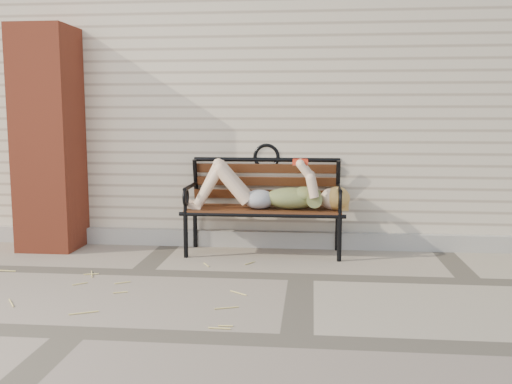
# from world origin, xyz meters

# --- Properties ---
(ground) EXTENTS (80.00, 80.00, 0.00)m
(ground) POSITION_xyz_m (0.00, 0.00, 0.00)
(ground) COLOR gray
(ground) RESTS_ON ground
(house_wall) EXTENTS (8.00, 4.00, 3.00)m
(house_wall) POSITION_xyz_m (0.00, 3.00, 1.50)
(house_wall) COLOR beige
(house_wall) RESTS_ON ground
(foundation_strip) EXTENTS (8.00, 0.10, 0.15)m
(foundation_strip) POSITION_xyz_m (0.00, 0.97, 0.07)
(foundation_strip) COLOR #A69F96
(foundation_strip) RESTS_ON ground
(brick_pillar) EXTENTS (0.50, 0.50, 2.00)m
(brick_pillar) POSITION_xyz_m (-2.30, 0.75, 1.00)
(brick_pillar) COLOR #A13C24
(brick_pillar) RESTS_ON ground
(garden_bench) EXTENTS (1.48, 0.59, 0.96)m
(garden_bench) POSITION_xyz_m (-0.35, 0.80, 0.54)
(garden_bench) COLOR black
(garden_bench) RESTS_ON ground
(reading_woman) EXTENTS (1.40, 0.32, 0.44)m
(reading_woman) POSITION_xyz_m (-0.33, 0.68, 0.57)
(reading_woman) COLOR #093B42
(reading_woman) RESTS_ON ground
(straw_scatter) EXTENTS (2.59, 1.45, 0.01)m
(straw_scatter) POSITION_xyz_m (-1.73, -0.38, 0.01)
(straw_scatter) COLOR #DCC66B
(straw_scatter) RESTS_ON ground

